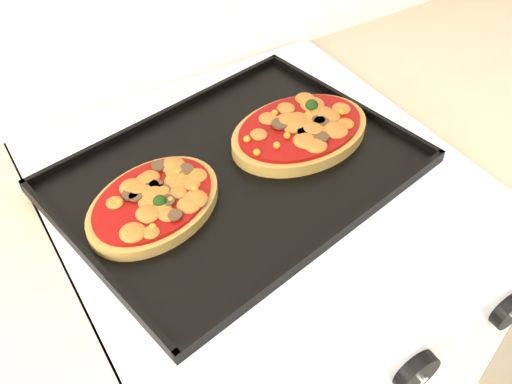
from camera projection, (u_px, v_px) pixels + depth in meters
stove at (260, 342)px, 1.16m from camera, size 0.60×0.60×0.91m
control_panel at (399, 363)px, 0.69m from camera, size 0.60×0.02×0.09m
knob_center at (416, 372)px, 0.68m from camera, size 0.06×0.02×0.06m
knob_right at (508, 311)px, 0.74m from camera, size 0.05×0.02×0.05m
baking_tray at (238, 171)px, 0.83m from camera, size 0.56×0.46×0.02m
pizza_left at (153, 202)px, 0.77m from camera, size 0.24×0.20×0.03m
pizza_right at (300, 130)px, 0.88m from camera, size 0.23×0.16×0.03m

